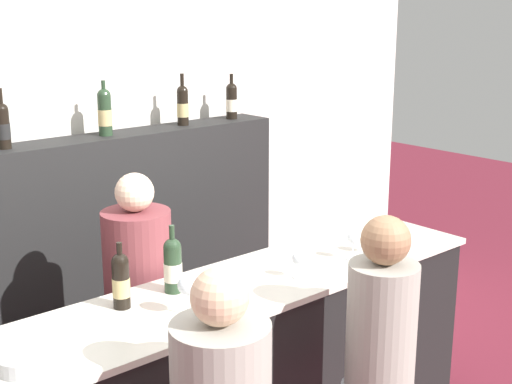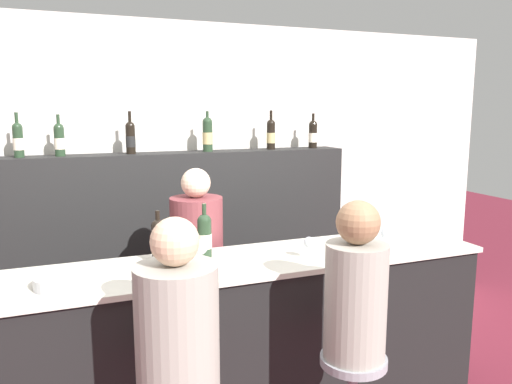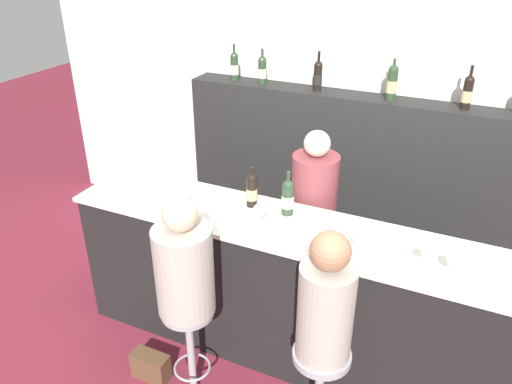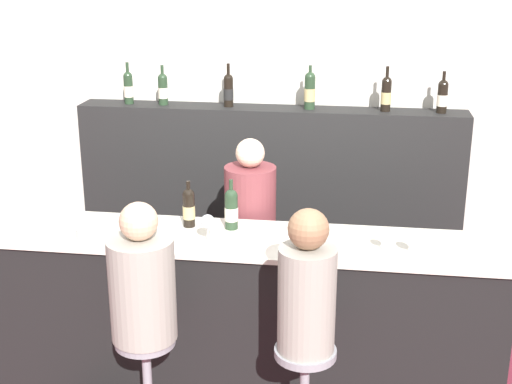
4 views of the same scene
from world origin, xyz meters
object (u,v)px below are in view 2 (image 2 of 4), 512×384
(wine_glass_1, at_px, (309,243))
(wine_bottle_backbar_3, at_px, (208,134))
(wine_bottle_backbar_4, at_px, (271,134))
(wine_bottle_backbar_1, at_px, (59,139))
(metal_bowl, at_px, (60,281))
(bartender, at_px, (198,293))
(wine_bottle_backbar_5, at_px, (313,134))
(wine_bottle_counter_1, at_px, (205,235))
(wine_glass_3, at_px, (386,235))
(wine_bottle_backbar_0, at_px, (18,139))
(guest_seated_left, at_px, (177,322))
(guest_seated_right, at_px, (356,290))
(wine_glass_0, at_px, (200,248))
(wine_bottle_backbar_2, at_px, (130,137))
(wine_glass_2, at_px, (366,234))
(wine_bottle_counter_0, at_px, (158,240))

(wine_glass_1, bearing_deg, wine_bottle_backbar_3, 96.45)
(wine_bottle_backbar_3, height_order, wine_bottle_backbar_4, wine_bottle_backbar_4)
(wine_bottle_backbar_1, height_order, wine_glass_1, wine_bottle_backbar_1)
(metal_bowl, bearing_deg, bartender, 36.55)
(wine_bottle_backbar_5, bearing_deg, wine_bottle_backbar_4, 180.00)
(wine_bottle_counter_1, xyz_separation_m, metal_bowl, (-0.77, -0.22, -0.10))
(wine_bottle_backbar_4, relative_size, wine_glass_3, 2.52)
(wine_bottle_counter_1, xyz_separation_m, wine_bottle_backbar_0, (-1.00, 1.21, 0.49))
(guest_seated_left, bearing_deg, wine_bottle_backbar_3, 70.31)
(wine_bottle_counter_1, distance_m, wine_glass_1, 0.59)
(wine_bottle_counter_1, xyz_separation_m, guest_seated_right, (0.51, -0.76, -0.13))
(guest_seated_right, bearing_deg, bartender, 111.71)
(wine_bottle_backbar_1, height_order, wine_glass_0, wine_bottle_backbar_1)
(wine_bottle_backbar_2, bearing_deg, metal_bowl, -110.60)
(wine_glass_0, bearing_deg, wine_bottle_backbar_3, 72.14)
(wine_bottle_backbar_3, distance_m, wine_bottle_backbar_5, 0.95)
(wine_bottle_backbar_4, distance_m, guest_seated_right, 2.11)
(wine_glass_0, distance_m, guest_seated_right, 0.81)
(wine_bottle_backbar_2, xyz_separation_m, wine_glass_0, (0.14, -1.45, -0.49))
(wine_bottle_backbar_4, xyz_separation_m, metal_bowl, (-1.69, -1.43, -0.59))
(wine_bottle_backbar_4, distance_m, wine_glass_2, 1.54)
(wine_glass_1, height_order, metal_bowl, wine_glass_1)
(wine_glass_0, bearing_deg, wine_bottle_backbar_2, 95.34)
(metal_bowl, height_order, guest_seated_left, guest_seated_left)
(wine_glass_2, xyz_separation_m, metal_bowl, (-1.68, 0.02, -0.07))
(wine_bottle_backbar_0, xyz_separation_m, wine_bottle_backbar_4, (1.92, 0.00, 0.00))
(wine_bottle_backbar_4, bearing_deg, wine_glass_0, -125.05)
(bartender, bearing_deg, wine_bottle_backbar_1, 133.83)
(wine_glass_3, distance_m, bartender, 1.27)
(wine_glass_1, relative_size, wine_glass_3, 0.96)
(wine_bottle_backbar_2, distance_m, wine_glass_1, 1.73)
(wine_glass_3, height_order, metal_bowl, wine_glass_3)
(wine_bottle_backbar_0, xyz_separation_m, wine_glass_2, (1.91, -1.45, -0.52))
(guest_seated_left, bearing_deg, metal_bowl, 128.95)
(wine_bottle_backbar_3, height_order, wine_glass_1, wine_bottle_backbar_3)
(wine_glass_0, height_order, guest_seated_left, guest_seated_left)
(guest_seated_left, bearing_deg, wine_bottle_counter_1, 66.44)
(wine_bottle_counter_0, bearing_deg, wine_glass_2, -11.61)
(metal_bowl, bearing_deg, wine_bottle_backbar_3, 51.42)
(wine_bottle_backbar_0, xyz_separation_m, wine_bottle_backbar_5, (2.32, 0.00, -0.00))
(wine_bottle_counter_0, relative_size, wine_glass_3, 2.23)
(wine_bottle_backbar_3, bearing_deg, wine_glass_0, -107.86)
(wine_bottle_backbar_4, xyz_separation_m, bartender, (-0.87, -0.82, -0.99))
(wine_bottle_backbar_0, relative_size, wine_glass_1, 2.53)
(guest_seated_left, distance_m, bartender, 1.26)
(wine_bottle_counter_1, distance_m, guest_seated_left, 0.84)
(wine_bottle_backbar_2, xyz_separation_m, wine_bottle_backbar_3, (0.60, 0.00, 0.01))
(wine_bottle_backbar_5, relative_size, bartender, 0.19)
(metal_bowl, distance_m, guest_seated_right, 1.39)
(wine_bottle_backbar_0, height_order, wine_glass_2, wine_bottle_backbar_0)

